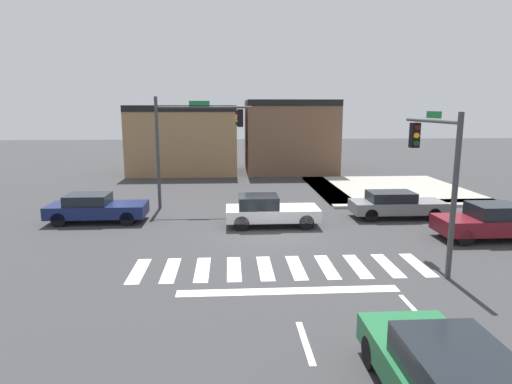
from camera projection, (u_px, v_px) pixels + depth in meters
ground_plane at (269, 232)px, 19.86m from camera, size 120.00×120.00×0.00m
crosswalk_near at (281, 268)px, 15.45m from camera, size 10.28×2.40×0.01m
bike_detector_marking at (386, 328)px, 11.23m from camera, size 1.09×1.09×0.01m
curb_corner_northeast at (383, 190)px, 29.60m from camera, size 10.00×10.60×0.15m
storefront_row at (242, 137)px, 38.00m from camera, size 17.29×7.02×6.13m
traffic_signal_southeast at (435, 159)px, 15.31m from camera, size 0.32×4.19×5.37m
traffic_signal_northwest at (193, 133)px, 23.99m from camera, size 5.21×0.32×6.09m
car_navy at (96, 208)px, 21.53m from camera, size 4.65×1.84×1.39m
car_white at (269, 211)px, 20.87m from camera, size 4.36×1.88×1.45m
car_green at (449, 380)px, 7.80m from camera, size 1.89×4.59×1.51m
car_maroon at (492, 222)px, 18.69m from camera, size 4.56×1.85×1.52m
car_gray at (396, 204)px, 22.34m from camera, size 4.63×1.72×1.35m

